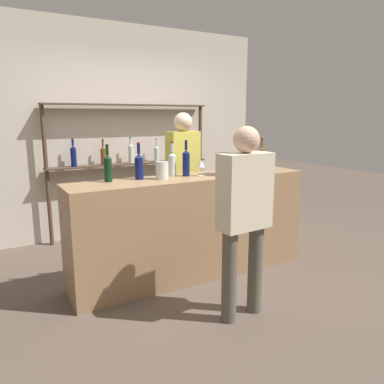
{
  "coord_description": "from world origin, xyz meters",
  "views": [
    {
      "loc": [
        -1.8,
        -3.14,
        1.61
      ],
      "look_at": [
        0.0,
        0.0,
        0.87
      ],
      "focal_mm": 35.0,
      "sensor_mm": 36.0,
      "label": 1
    }
  ],
  "objects_px": {
    "counter_bottle_4": "(261,157)",
    "ice_bucket": "(227,164)",
    "cork_jar": "(162,170)",
    "counter_bottle_0": "(172,163)",
    "counter_bottle_3": "(108,167)",
    "wine_glass": "(201,164)",
    "counter_bottle_1": "(139,166)",
    "customer_center": "(244,210)",
    "counter_bottle_2": "(186,162)",
    "server_behind_counter": "(183,169)"
  },
  "relations": [
    {
      "from": "wine_glass",
      "to": "cork_jar",
      "type": "relative_size",
      "value": 0.95
    },
    {
      "from": "cork_jar",
      "to": "server_behind_counter",
      "type": "height_order",
      "value": "server_behind_counter"
    },
    {
      "from": "wine_glass",
      "to": "server_behind_counter",
      "type": "bearing_deg",
      "value": 75.0
    },
    {
      "from": "counter_bottle_0",
      "to": "counter_bottle_2",
      "type": "height_order",
      "value": "counter_bottle_2"
    },
    {
      "from": "counter_bottle_2",
      "to": "cork_jar",
      "type": "bearing_deg",
      "value": -171.68
    },
    {
      "from": "counter_bottle_3",
      "to": "counter_bottle_4",
      "type": "bearing_deg",
      "value": -1.36
    },
    {
      "from": "cork_jar",
      "to": "wine_glass",
      "type": "bearing_deg",
      "value": -3.56
    },
    {
      "from": "counter_bottle_1",
      "to": "customer_center",
      "type": "xyz_separation_m",
      "value": [
        0.46,
        -1.02,
        -0.26
      ]
    },
    {
      "from": "counter_bottle_0",
      "to": "cork_jar",
      "type": "relative_size",
      "value": 2.03
    },
    {
      "from": "counter_bottle_2",
      "to": "server_behind_counter",
      "type": "height_order",
      "value": "server_behind_counter"
    },
    {
      "from": "wine_glass",
      "to": "cork_jar",
      "type": "xyz_separation_m",
      "value": [
        -0.41,
        0.03,
        -0.04
      ]
    },
    {
      "from": "ice_bucket",
      "to": "counter_bottle_0",
      "type": "bearing_deg",
      "value": 158.19
    },
    {
      "from": "counter_bottle_3",
      "to": "counter_bottle_1",
      "type": "bearing_deg",
      "value": -3.4
    },
    {
      "from": "customer_center",
      "to": "server_behind_counter",
      "type": "distance_m",
      "value": 1.68
    },
    {
      "from": "counter_bottle_3",
      "to": "wine_glass",
      "type": "height_order",
      "value": "counter_bottle_3"
    },
    {
      "from": "counter_bottle_4",
      "to": "cork_jar",
      "type": "height_order",
      "value": "counter_bottle_4"
    },
    {
      "from": "cork_jar",
      "to": "customer_center",
      "type": "bearing_deg",
      "value": -74.17
    },
    {
      "from": "counter_bottle_4",
      "to": "ice_bucket",
      "type": "relative_size",
      "value": 1.43
    },
    {
      "from": "counter_bottle_4",
      "to": "cork_jar",
      "type": "xyz_separation_m",
      "value": [
        -1.26,
        -0.07,
        -0.05
      ]
    },
    {
      "from": "counter_bottle_3",
      "to": "customer_center",
      "type": "height_order",
      "value": "customer_center"
    },
    {
      "from": "counter_bottle_3",
      "to": "wine_glass",
      "type": "xyz_separation_m",
      "value": [
        0.9,
        -0.14,
        -0.01
      ]
    },
    {
      "from": "counter_bottle_1",
      "to": "cork_jar",
      "type": "xyz_separation_m",
      "value": [
        0.19,
        -0.09,
        -0.05
      ]
    },
    {
      "from": "customer_center",
      "to": "server_behind_counter",
      "type": "height_order",
      "value": "server_behind_counter"
    },
    {
      "from": "counter_bottle_2",
      "to": "ice_bucket",
      "type": "bearing_deg",
      "value": -17.93
    },
    {
      "from": "counter_bottle_4",
      "to": "ice_bucket",
      "type": "height_order",
      "value": "counter_bottle_4"
    },
    {
      "from": "server_behind_counter",
      "to": "counter_bottle_1",
      "type": "bearing_deg",
      "value": -60.67
    },
    {
      "from": "counter_bottle_4",
      "to": "counter_bottle_3",
      "type": "bearing_deg",
      "value": 178.64
    },
    {
      "from": "counter_bottle_0",
      "to": "ice_bucket",
      "type": "relative_size",
      "value": 1.4
    },
    {
      "from": "counter_bottle_3",
      "to": "server_behind_counter",
      "type": "distance_m",
      "value": 1.27
    },
    {
      "from": "counter_bottle_2",
      "to": "counter_bottle_1",
      "type": "bearing_deg",
      "value": 173.81
    },
    {
      "from": "counter_bottle_1",
      "to": "counter_bottle_4",
      "type": "relative_size",
      "value": 1.01
    },
    {
      "from": "counter_bottle_2",
      "to": "counter_bottle_0",
      "type": "bearing_deg",
      "value": 146.04
    },
    {
      "from": "counter_bottle_4",
      "to": "ice_bucket",
      "type": "xyz_separation_m",
      "value": [
        -0.57,
        -0.16,
        -0.03
      ]
    },
    {
      "from": "wine_glass",
      "to": "customer_center",
      "type": "relative_size",
      "value": 0.1
    },
    {
      "from": "counter_bottle_3",
      "to": "cork_jar",
      "type": "bearing_deg",
      "value": -12.74
    },
    {
      "from": "ice_bucket",
      "to": "cork_jar",
      "type": "distance_m",
      "value": 0.69
    },
    {
      "from": "cork_jar",
      "to": "counter_bottle_0",
      "type": "bearing_deg",
      "value": 35.06
    },
    {
      "from": "counter_bottle_4",
      "to": "customer_center",
      "type": "bearing_deg",
      "value": -134.97
    },
    {
      "from": "counter_bottle_3",
      "to": "cork_jar",
      "type": "height_order",
      "value": "counter_bottle_3"
    },
    {
      "from": "ice_bucket",
      "to": "server_behind_counter",
      "type": "relative_size",
      "value": 0.15
    },
    {
      "from": "wine_glass",
      "to": "server_behind_counter",
      "type": "height_order",
      "value": "server_behind_counter"
    },
    {
      "from": "counter_bottle_1",
      "to": "counter_bottle_3",
      "type": "height_order",
      "value": "counter_bottle_1"
    },
    {
      "from": "counter_bottle_3",
      "to": "ice_bucket",
      "type": "xyz_separation_m",
      "value": [
        1.17,
        -0.2,
        -0.02
      ]
    },
    {
      "from": "wine_glass",
      "to": "counter_bottle_4",
      "type": "bearing_deg",
      "value": 6.38
    },
    {
      "from": "counter_bottle_1",
      "to": "wine_glass",
      "type": "distance_m",
      "value": 0.62
    },
    {
      "from": "counter_bottle_0",
      "to": "customer_center",
      "type": "distance_m",
      "value": 1.08
    },
    {
      "from": "counter_bottle_4",
      "to": "customer_center",
      "type": "relative_size",
      "value": 0.22
    },
    {
      "from": "counter_bottle_3",
      "to": "customer_center",
      "type": "relative_size",
      "value": 0.22
    },
    {
      "from": "counter_bottle_2",
      "to": "cork_jar",
      "type": "xyz_separation_m",
      "value": [
        -0.28,
        -0.04,
        -0.06
      ]
    },
    {
      "from": "counter_bottle_0",
      "to": "counter_bottle_3",
      "type": "xyz_separation_m",
      "value": [
        -0.65,
        -0.01,
        0.0
      ]
    }
  ]
}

